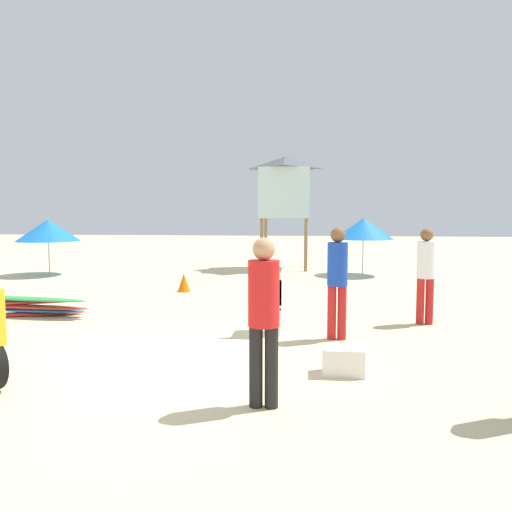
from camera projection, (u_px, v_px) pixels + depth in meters
ground at (145, 365)px, 6.26m from camera, size 80.00×80.00×0.00m
stacked_plastic_chairs at (267, 298)px, 7.84m from camera, size 0.48×0.48×1.02m
surfboard_pile at (31, 306)px, 9.24m from camera, size 2.46×0.74×0.40m
lifeguard_near_left at (426, 269)px, 8.52m from camera, size 0.32×0.32×1.74m
lifeguard_near_center at (337, 275)px, 7.47m from camera, size 0.32×0.32×1.78m
lifeguard_far_right at (264, 310)px, 4.80m from camera, size 0.32×0.32×1.75m
lifeguard_tower at (285, 187)px, 17.36m from camera, size 1.98×1.98×4.12m
beach_umbrella_left at (48, 230)px, 15.63m from camera, size 2.05×2.05×1.84m
beach_umbrella_mid at (363, 229)px, 15.57m from camera, size 1.98×1.98×1.88m
traffic_cone_near at (184, 282)px, 12.28m from camera, size 0.34×0.34×0.48m
cooler_box at (343, 361)px, 5.88m from camera, size 0.51×0.35×0.34m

